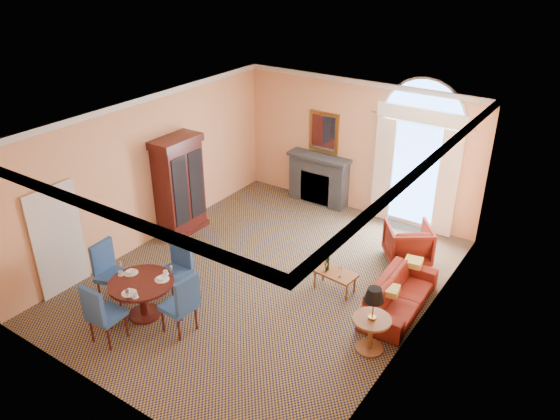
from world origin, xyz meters
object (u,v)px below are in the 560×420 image
Objects in this scene: armchair at (408,243)px; side_table at (373,313)px; armoire at (179,187)px; coffee_table at (334,273)px; dining_table at (142,291)px; sofa at (400,295)px.

side_table is (0.58, -2.94, 0.32)m from armchair.
armoire reaches higher than coffee_table.
side_table reaches higher than coffee_table.
dining_table is 4.55m from sofa.
armoire reaches higher than sofa.
armoire is at bearing 166.52° from side_table.
side_table is at bearing -13.48° from armoire.
sofa is (5.27, 0.02, -0.78)m from armoire.
armoire is at bearing -16.72° from armchair.
sofa is 1.72× the size of side_table.
armchair is 3.01m from side_table.
armoire is 5.07m from armchair.
coffee_table is at bearing 32.13° from armchair.
coffee_table reaches higher than sofa.
dining_table is (1.62, -2.70, -0.55)m from armoire.
armchair is at bearing 54.42° from dining_table.
dining_table is at bearing -158.95° from side_table.
coffee_table is (-0.72, -1.80, -0.01)m from armchair.
dining_table is 1.33× the size of coffee_table.
side_table reaches higher than sofa.
dining_table reaches higher than armchair.
side_table reaches higher than dining_table.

